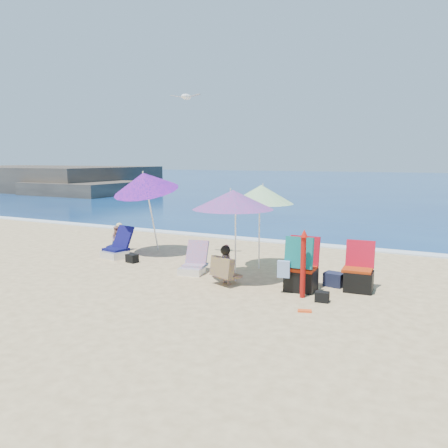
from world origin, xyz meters
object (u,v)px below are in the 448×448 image
at_px(umbrella_turquoise, 233,200).
at_px(seagull, 186,97).
at_px(umbrella_blue, 145,182).
at_px(chair_navy, 117,249).
at_px(chair_rainbow, 194,265).
at_px(umbrella_striped, 261,194).
at_px(camp_chair_left, 359,276).
at_px(camp_chair_right, 300,271).
at_px(person_center, 225,265).
at_px(person_left, 118,239).
at_px(furled_umbrella, 303,260).

height_order(umbrella_turquoise, seagull, seagull).
distance_m(umbrella_blue, chair_navy, 1.89).
bearing_deg(chair_rainbow, umbrella_turquoise, -8.77).
xyz_separation_m(chair_navy, chair_rainbow, (2.65, -0.54, -0.02)).
height_order(umbrella_striped, chair_navy, umbrella_striped).
distance_m(umbrella_turquoise, umbrella_blue, 3.51).
xyz_separation_m(umbrella_turquoise, camp_chair_left, (2.49, 0.45, -1.41)).
distance_m(umbrella_turquoise, camp_chair_right, 1.98).
distance_m(umbrella_striped, camp_chair_left, 2.91).
bearing_deg(umbrella_blue, camp_chair_left, -8.80).
xyz_separation_m(umbrella_blue, camp_chair_left, (5.73, -0.89, -1.64)).
distance_m(umbrella_striped, person_center, 2.08).
bearing_deg(chair_navy, umbrella_turquoise, -10.82).
distance_m(umbrella_turquoise, umbrella_striped, 1.26).
distance_m(camp_chair_left, camp_chair_right, 1.14).
bearing_deg(seagull, camp_chair_right, -22.66).
bearing_deg(chair_navy, camp_chair_right, -8.56).
distance_m(person_center, person_left, 4.48).
height_order(umbrella_turquoise, camp_chair_right, umbrella_turquoise).
bearing_deg(chair_navy, chair_rainbow, -11.62).
bearing_deg(umbrella_turquoise, person_left, 162.77).
height_order(furled_umbrella, person_left, furled_umbrella).
distance_m(camp_chair_left, person_center, 2.62).
relative_size(umbrella_blue, person_left, 2.98).
distance_m(umbrella_blue, chair_rainbow, 3.03).
relative_size(chair_navy, seagull, 1.09).
relative_size(umbrella_turquoise, chair_navy, 2.34).
distance_m(chair_rainbow, person_center, 1.18).
bearing_deg(umbrella_blue, camp_chair_right, -16.62).
bearing_deg(seagull, camp_chair_left, -11.60).
bearing_deg(camp_chair_right, umbrella_turquoise, 177.16).
distance_m(umbrella_blue, seagull, 2.46).
distance_m(person_center, seagull, 4.46).
bearing_deg(camp_chair_right, umbrella_striped, 136.29).
bearing_deg(umbrella_blue, umbrella_turquoise, -22.44).
xyz_separation_m(umbrella_striped, camp_chair_right, (1.39, -1.33, -1.34)).
bearing_deg(camp_chair_right, person_center, -169.82).
height_order(umbrella_striped, chair_rainbow, umbrella_striped).
relative_size(chair_navy, person_left, 1.07).
relative_size(chair_rainbow, camp_chair_left, 0.81).
distance_m(umbrella_turquoise, chair_navy, 4.05).
bearing_deg(seagull, person_center, -41.29).
relative_size(camp_chair_left, camp_chair_right, 0.88).
xyz_separation_m(person_center, seagull, (-1.94, 1.70, 3.63)).
relative_size(umbrella_turquoise, umbrella_blue, 0.84).
bearing_deg(chair_navy, umbrella_blue, 53.30).
distance_m(furled_umbrella, chair_rainbow, 2.84).
relative_size(camp_chair_left, person_center, 1.16).
distance_m(chair_navy, camp_chair_left, 6.20).
relative_size(chair_rainbow, camp_chair_right, 0.71).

